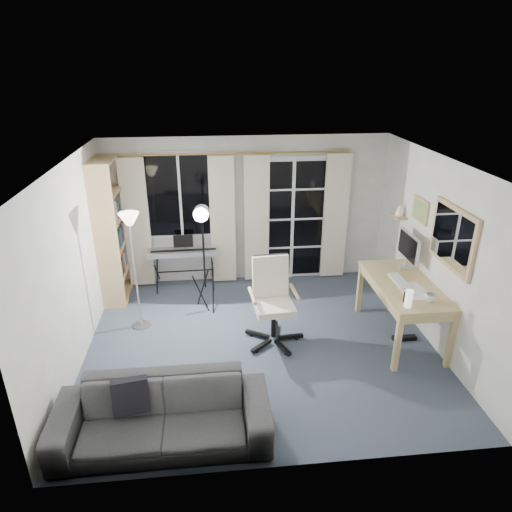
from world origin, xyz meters
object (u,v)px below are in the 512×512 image
Objects in this scene: monitor at (408,248)px; desk at (404,290)px; keyboard_piano at (184,253)px; torchiere_lamp at (131,237)px; office_chair at (272,292)px; sofa at (161,407)px; mug at (431,297)px; studio_light at (202,226)px; bookshelf at (109,233)px.

desk is at bearing -113.64° from monitor.
torchiere_lamp is at bearing -119.58° from keyboard_piano.
sofa is (-1.30, -1.70, -0.26)m from office_chair.
mug is (-0.10, -0.95, -0.24)m from monitor.
monitor is at bearing -2.81° from torchiere_lamp.
torchiere_lamp is 1.44× the size of keyboard_piano.
monitor reaches higher than desk.
torchiere_lamp reaches higher than mug.
studio_light is at bearing 169.76° from monitor.
studio_light is at bearing 80.25° from sofa.
bookshelf is 2.74m from office_chair.
studio_light is 2.68m from sofa.
torchiere_lamp is at bearing 177.12° from monitor.
monitor is (2.79, -0.50, -0.24)m from studio_light.
sofa is at bearing -72.78° from bookshelf.
mug is 3.32m from sofa.
office_chair is 0.55× the size of sofa.
studio_light is at bearing 151.70° from mug.
mug reaches higher than desk.
bookshelf is at bearing 152.50° from mug.
keyboard_piano is at bearing 61.60° from torchiere_lamp.
desk is (4.01, -1.64, -0.33)m from bookshelf.
studio_light is 12.71× the size of mug.
desk is at bearing -10.21° from torchiere_lamp.
desk is at bearing -10.24° from office_chair.
bookshelf reaches higher than keyboard_piano.
monitor is (3.70, -0.18, -0.23)m from torchiere_lamp.
keyboard_piano is 8.77× the size of mug.
bookshelf is at bearing 107.39° from sofa.
sofa is at bearing -77.25° from torchiere_lamp.
studio_light is 2.84m from monitor.
desk is at bearing -14.01° from studio_light.
mug reaches higher than sofa.
keyboard_piano reaches higher than sofa.
torchiere_lamp reaches higher than keyboard_piano.
keyboard_piano is 1.10m from studio_light.
sofa is at bearing -93.67° from studio_light.
office_chair is 0.76× the size of desk.
mug is (0.10, -0.50, 0.17)m from desk.
bookshelf is at bearing -176.85° from keyboard_piano.
monitor is at bearing 84.22° from mug.
bookshelf is 1.17m from torchiere_lamp.
sofa is (-0.43, -2.47, -0.94)m from studio_light.
bookshelf reaches higher than sofa.
mug is at bearing -17.42° from torchiere_lamp.
keyboard_piano is (0.59, 1.09, -0.71)m from torchiere_lamp.
bookshelf is at bearing 160.17° from studio_light.
torchiere_lamp is at bearing 161.51° from office_chair.
office_chair is 1.72m from desk.
office_chair is (2.29, -1.46, -0.37)m from bookshelf.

